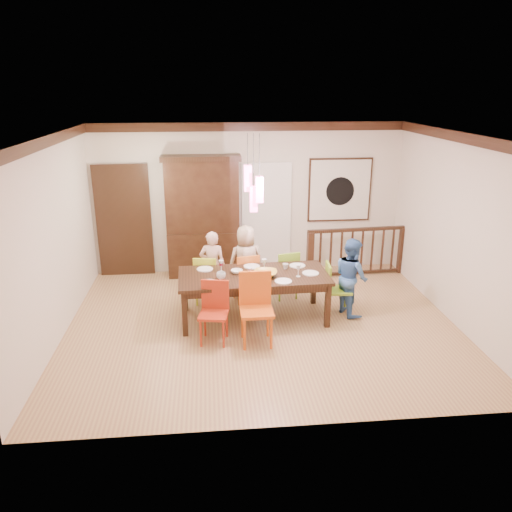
{
  "coord_description": "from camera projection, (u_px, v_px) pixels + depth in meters",
  "views": [
    {
      "loc": [
        -0.78,
        -7.01,
        3.54
      ],
      "look_at": [
        -0.06,
        0.38,
        1.0
      ],
      "focal_mm": 35.0,
      "sensor_mm": 36.0,
      "label": 1
    }
  ],
  "objects": [
    {
      "name": "person_end_right",
      "position": [
        351.0,
        277.0,
        8.01
      ],
      "size": [
        0.62,
        0.72,
        1.27
      ],
      "primitive_type": "imported",
      "rotation": [
        0.0,
        0.0,
        1.84
      ],
      "color": "#3B66A7",
      "rests_on": "floor"
    },
    {
      "name": "napkin",
      "position": [
        252.0,
        283.0,
        7.42
      ],
      "size": [
        0.18,
        0.14,
        0.01
      ],
      "primitive_type": "cube",
      "color": "#D83359",
      "rests_on": "dining_table"
    },
    {
      "name": "chair_end_right",
      "position": [
        339.0,
        286.0,
        8.01
      ],
      "size": [
        0.42,
        0.42,
        0.87
      ],
      "rotation": [
        0.0,
        0.0,
        1.5
      ],
      "color": "olive",
      "rests_on": "floor"
    },
    {
      "name": "floor",
      "position": [
        262.0,
        324.0,
        7.82
      ],
      "size": [
        6.0,
        6.0,
        0.0
      ],
      "primitive_type": "plane",
      "color": "#A67550",
      "rests_on": "ground"
    },
    {
      "name": "painting",
      "position": [
        340.0,
        190.0,
        9.79
      ],
      "size": [
        1.25,
        0.06,
        1.25
      ],
      "color": "black",
      "rests_on": "wall_back"
    },
    {
      "name": "plate_far_left",
      "position": [
        205.0,
        269.0,
        7.99
      ],
      "size": [
        0.26,
        0.26,
        0.01
      ],
      "primitive_type": "cylinder",
      "color": "white",
      "rests_on": "dining_table"
    },
    {
      "name": "chair_near_left",
      "position": [
        213.0,
        310.0,
        7.12
      ],
      "size": [
        0.47,
        0.47,
        0.89
      ],
      "rotation": [
        0.0,
        0.0,
        -0.18
      ],
      "color": "#A22A13",
      "rests_on": "floor"
    },
    {
      "name": "chair_far_right",
      "position": [
        285.0,
        270.0,
        8.67
      ],
      "size": [
        0.47,
        0.47,
        0.87
      ],
      "rotation": [
        0.0,
        0.0,
        3.37
      ],
      "color": "#7BB129",
      "rests_on": "floor"
    },
    {
      "name": "serving_bowl",
      "position": [
        265.0,
        274.0,
        7.69
      ],
      "size": [
        0.42,
        0.42,
        0.09
      ],
      "primitive_type": "imported",
      "rotation": [
        0.0,
        0.0,
        -0.19
      ],
      "color": "gold",
      "rests_on": "dining_table"
    },
    {
      "name": "wall_right",
      "position": [
        457.0,
        230.0,
        7.63
      ],
      "size": [
        0.0,
        5.0,
        5.0
      ],
      "primitive_type": "plane",
      "rotation": [
        1.57,
        0.0,
        -1.57
      ],
      "color": "beige",
      "rests_on": "floor"
    },
    {
      "name": "pendant_cluster",
      "position": [
        254.0,
        189.0,
        7.34
      ],
      "size": [
        0.27,
        0.21,
        1.14
      ],
      "color": "#FF4C96",
      "rests_on": "ceiling"
    },
    {
      "name": "wall_back",
      "position": [
        248.0,
        199.0,
        9.71
      ],
      "size": [
        6.0,
        0.0,
        6.0
      ],
      "primitive_type": "plane",
      "rotation": [
        1.57,
        0.0,
        0.0
      ],
      "color": "beige",
      "rests_on": "floor"
    },
    {
      "name": "wine_glass_b",
      "position": [
        264.0,
        265.0,
        7.92
      ],
      "size": [
        0.08,
        0.08,
        0.19
      ],
      "primitive_type": null,
      "color": "silver",
      "rests_on": "dining_table"
    },
    {
      "name": "china_hutch",
      "position": [
        203.0,
        217.0,
        9.52
      ],
      "size": [
        1.47,
        0.46,
        2.33
      ],
      "color": "black",
      "rests_on": "floor"
    },
    {
      "name": "person_far_mid",
      "position": [
        246.0,
        262.0,
        8.66
      ],
      "size": [
        0.68,
        0.5,
        1.29
      ],
      "primitive_type": "imported",
      "rotation": [
        0.0,
        0.0,
        3.28
      ],
      "color": "beige",
      "rests_on": "floor"
    },
    {
      "name": "panel_door",
      "position": [
        124.0,
        223.0,
        9.57
      ],
      "size": [
        1.04,
        0.07,
        2.24
      ],
      "primitive_type": "cube",
      "color": "black",
      "rests_on": "wall_back"
    },
    {
      "name": "plate_far_mid",
      "position": [
        252.0,
        266.0,
        8.1
      ],
      "size": [
        0.26,
        0.26,
        0.01
      ],
      "primitive_type": "cylinder",
      "color": "white",
      "rests_on": "dining_table"
    },
    {
      "name": "white_doorway",
      "position": [
        266.0,
        219.0,
        9.84
      ],
      "size": [
        0.97,
        0.05,
        2.22
      ],
      "primitive_type": "cube",
      "color": "silver",
      "rests_on": "wall_back"
    },
    {
      "name": "crown_molding",
      "position": [
        263.0,
        141.0,
        6.91
      ],
      "size": [
        6.0,
        5.0,
        0.16
      ],
      "primitive_type": null,
      "color": "black",
      "rests_on": "wall_back"
    },
    {
      "name": "small_bowl",
      "position": [
        237.0,
        272.0,
        7.82
      ],
      "size": [
        0.23,
        0.23,
        0.06
      ],
      "primitive_type": "imported",
      "rotation": [
        0.0,
        0.0,
        0.29
      ],
      "color": "white",
      "rests_on": "dining_table"
    },
    {
      "name": "chair_far_mid",
      "position": [
        245.0,
        274.0,
        8.52
      ],
      "size": [
        0.47,
        0.47,
        0.87
      ],
      "rotation": [
        0.0,
        0.0,
        3.35
      ],
      "color": "#CF6623",
      "rests_on": "floor"
    },
    {
      "name": "person_far_left",
      "position": [
        213.0,
        266.0,
        8.55
      ],
      "size": [
        0.49,
        0.36,
        1.23
      ],
      "primitive_type": "imported",
      "rotation": [
        0.0,
        0.0,
        2.98
      ],
      "color": "#FFCAC2",
      "rests_on": "floor"
    },
    {
      "name": "wine_glass_d",
      "position": [
        298.0,
        271.0,
        7.67
      ],
      "size": [
        0.08,
        0.08,
        0.19
      ],
      "primitive_type": null,
      "color": "silver",
      "rests_on": "dining_table"
    },
    {
      "name": "ceiling",
      "position": [
        263.0,
        135.0,
        6.88
      ],
      "size": [
        6.0,
        6.0,
        0.0
      ],
      "primitive_type": "plane",
      "rotation": [
        3.14,
        0.0,
        0.0
      ],
      "color": "white",
      "rests_on": "wall_back"
    },
    {
      "name": "cup_left",
      "position": [
        221.0,
        276.0,
        7.58
      ],
      "size": [
        0.17,
        0.17,
        0.11
      ],
      "primitive_type": "imported",
      "rotation": [
        0.0,
        0.0,
        0.25
      ],
      "color": "silver",
      "rests_on": "dining_table"
    },
    {
      "name": "chair_near_mid",
      "position": [
        257.0,
        306.0,
        7.06
      ],
      "size": [
        0.47,
        0.47,
        1.03
      ],
      "rotation": [
        0.0,
        0.0,
        0.01
      ],
      "color": "#CA5313",
      "rests_on": "floor"
    },
    {
      "name": "plate_near_mid",
      "position": [
        283.0,
        281.0,
        7.49
      ],
      "size": [
        0.26,
        0.26,
        0.01
      ],
      "primitive_type": "cylinder",
      "color": "white",
      "rests_on": "dining_table"
    },
    {
      "name": "balustrade",
      "position": [
        357.0,
        251.0,
        9.69
      ],
      "size": [
        2.0,
        0.22,
        0.96
      ],
      "rotation": [
        0.0,
        0.0,
        0.07
      ],
      "color": "black",
      "rests_on": "floor"
    },
    {
      "name": "dining_table",
      "position": [
        254.0,
        279.0,
        7.8
      ],
      "size": [
        2.36,
        1.14,
        0.75
      ],
      "rotation": [
        0.0,
        0.0,
        0.03
      ],
      "color": "black",
      "rests_on": "floor"
    },
    {
      "name": "cup_right",
      "position": [
        285.0,
        266.0,
        8.0
      ],
      "size": [
        0.12,
        0.12,
        0.09
      ],
      "primitive_type": "imported",
      "rotation": [
        0.0,
        0.0,
        -0.36
      ],
      "color": "silver",
      "rests_on": "dining_table"
    },
    {
      "name": "plate_near_left",
      "position": [
        210.0,
        283.0,
        7.44
      ],
      "size": [
        0.26,
        0.26,
        0.01
      ],
      "primitive_type": "cylinder",
      "color": "white",
      "rests_on": "dining_table"
    },
    {
      "name": "wall_left",
      "position": [
        53.0,
        241.0,
        7.08
      ],
      "size": [
        0.0,
        5.0,
        5.0
      ],
      "primitive_type": "plane",
      "rotation": [
        1.57,
        0.0,
        1.57
      ],
      "color": "beige",
      "rests_on": "floor"
    },
    {
      "name": "plate_far_right",
      "position": [
        297.0,
        266.0,
        8.14
      ],
      "size": [
        0.26,
        0.26,
        0.01
      ],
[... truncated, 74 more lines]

